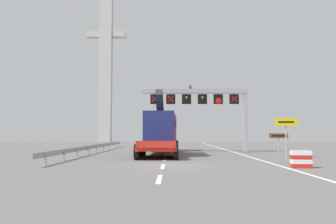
% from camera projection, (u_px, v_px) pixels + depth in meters
% --- Properties ---
extents(ground, '(112.00, 112.00, 0.00)m').
position_uv_depth(ground, '(169.00, 165.00, 18.64)').
color(ground, slate).
extents(lane_markings, '(0.20, 51.58, 0.01)m').
position_uv_depth(lane_markings, '(168.00, 149.00, 37.09)').
color(lane_markings, silver).
rests_on(lane_markings, ground).
extents(edge_line_right, '(0.20, 63.00, 0.01)m').
position_uv_depth(edge_line_right, '(235.00, 153.00, 30.54)').
color(edge_line_right, silver).
rests_on(edge_line_right, ground).
extents(overhead_lane_gantry, '(10.73, 0.90, 6.56)m').
position_uv_depth(overhead_lane_gantry, '(207.00, 101.00, 31.81)').
color(overhead_lane_gantry, '#9EA0A5').
rests_on(overhead_lane_gantry, ground).
extents(heavy_haul_truck_red, '(3.24, 14.11, 5.30)m').
position_uv_depth(heavy_haul_truck_red, '(162.00, 132.00, 29.49)').
color(heavy_haul_truck_red, red).
rests_on(heavy_haul_truck_red, ground).
extents(exit_sign_yellow, '(1.64, 0.15, 2.97)m').
position_uv_depth(exit_sign_yellow, '(286.00, 127.00, 23.96)').
color(exit_sign_yellow, '#9EA0A5').
rests_on(exit_sign_yellow, ground).
extents(tourist_info_sign_brown, '(1.54, 0.15, 1.84)m').
position_uv_depth(tourist_info_sign_brown, '(279.00, 139.00, 26.04)').
color(tourist_info_sign_brown, '#9EA0A5').
rests_on(tourist_info_sign_brown, ground).
extents(crash_barrier_striped, '(1.04, 0.58, 0.90)m').
position_uv_depth(crash_barrier_striped, '(301.00, 159.00, 16.90)').
color(crash_barrier_striped, red).
rests_on(crash_barrier_striped, ground).
extents(guardrail_left, '(0.13, 28.02, 0.76)m').
position_uv_depth(guardrail_left, '(96.00, 147.00, 30.74)').
color(guardrail_left, '#999EA3').
rests_on(guardrail_left, ground).
extents(bridge_pylon_distant, '(9.00, 2.00, 40.29)m').
position_uv_depth(bridge_pylon_distant, '(106.00, 53.00, 74.79)').
color(bridge_pylon_distant, '#B7B7B2').
rests_on(bridge_pylon_distant, ground).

